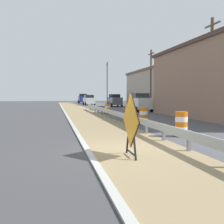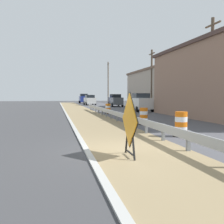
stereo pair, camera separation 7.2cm
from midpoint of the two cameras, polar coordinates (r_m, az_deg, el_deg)
ground_plane at (r=8.87m, az=2.99°, el=-8.61°), size 160.00×160.00×0.00m
median_dirt_strip at (r=9.03m, az=6.26°, el=-8.40°), size 3.46×120.00×0.01m
curb_near_edge at (r=8.62m, az=-5.46°, el=-8.96°), size 0.20×120.00×0.11m
guardrail_median at (r=10.98m, az=10.90°, el=-3.55°), size 0.18×47.89×0.71m
warning_sign_diamond at (r=7.94m, az=3.90°, el=-2.28°), size 0.08×1.74×2.01m
traffic_barrel_nearest at (r=12.25m, az=14.92°, el=-2.85°), size 0.70×0.70×1.14m
traffic_barrel_close at (r=16.72m, az=6.87°, el=-1.11°), size 0.65×0.65×1.10m
traffic_barrel_mid at (r=19.42m, az=3.58°, el=-0.43°), size 0.65×0.65×1.08m
traffic_barrel_far at (r=26.28m, az=-1.07°, el=0.60°), size 0.66×0.66×1.03m
car_lead_near_lane at (r=61.83m, az=-6.53°, el=2.98°), size 2.19×4.43×2.25m
car_trailing_near_lane at (r=30.71m, az=6.27°, el=2.15°), size 2.12×4.17×2.14m
car_lead_far_lane at (r=50.47m, az=-5.19°, el=2.67°), size 2.05×4.78×1.97m
car_mid_far_lane at (r=43.81m, az=0.57°, el=2.60°), size 1.98×4.39×2.08m
roadside_shop_far at (r=38.80m, az=10.39°, el=4.99°), size 6.58×13.72×5.57m
utility_pole_near at (r=20.38m, az=21.02°, el=9.11°), size 0.24×1.80×7.49m
utility_pole_mid at (r=33.22m, az=8.55°, el=7.25°), size 0.24×1.80×7.62m
utility_pole_far at (r=57.85m, az=-1.10°, el=6.62°), size 0.24×1.80×9.32m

